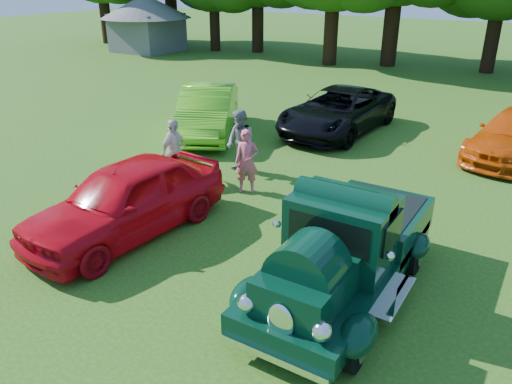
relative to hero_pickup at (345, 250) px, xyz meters
The scene contains 9 objects.
ground 2.04m from the hero_pickup, 163.53° to the right, with size 120.00×120.00×0.00m, color #235113.
hero_pickup is the anchor object (origin of this frame).
red_convertible 4.84m from the hero_pickup, behind, with size 1.91×4.74×1.62m, color red.
back_car_lime 10.05m from the hero_pickup, 140.71° to the left, with size 1.75×5.02×1.65m, color #53C119.
back_car_black 9.91m from the hero_pickup, 114.10° to the left, with size 2.55×5.52×1.53m, color black.
spectator_pink 4.82m from the hero_pickup, 143.56° to the left, with size 0.60×0.40×1.65m, color #D7586A.
spectator_grey 6.10m from the hero_pickup, 140.84° to the left, with size 0.89×0.69×1.82m, color slate.
spectator_white 6.40m from the hero_pickup, 157.75° to the left, with size 1.02×0.42×1.73m, color silver.
gazebo 31.42m from the hero_pickup, 139.28° to the left, with size 6.40×6.40×3.90m.
Camera 1 is at (4.43, -6.63, 5.24)m, focal length 35.00 mm.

